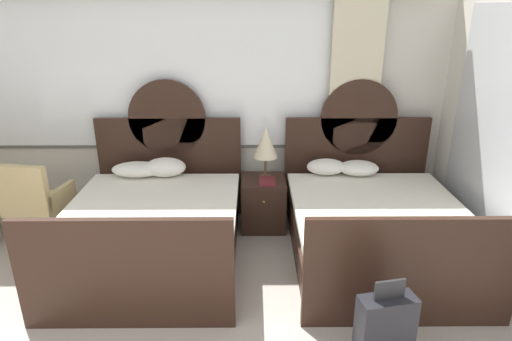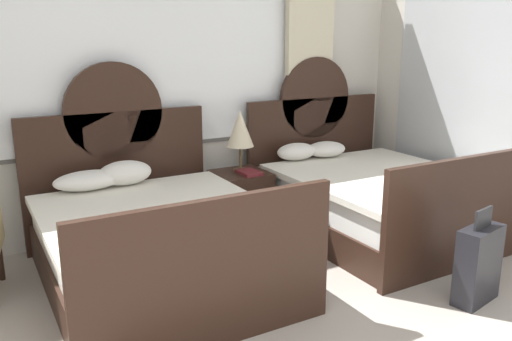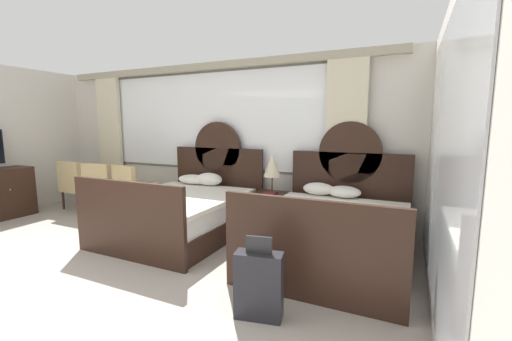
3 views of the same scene
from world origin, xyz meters
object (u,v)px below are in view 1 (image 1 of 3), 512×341
(suitcase_on_floor, at_px, (384,331))
(nightstand_between_beds, at_px, (263,203))
(bed_near_mirror, at_px, (373,224))
(table_lamp_on_nightstand, at_px, (266,143))
(book_on_nightstand, at_px, (267,181))
(bed_near_window, at_px, (155,225))
(armchair_by_window_left, at_px, (35,198))

(suitcase_on_floor, bearing_deg, nightstand_between_beds, 110.55)
(bed_near_mirror, xyz_separation_m, table_lamp_on_nightstand, (-1.09, 0.70, 0.66))
(book_on_nightstand, bearing_deg, suitcase_on_floor, -69.50)
(suitcase_on_floor, bearing_deg, table_lamp_on_nightstand, 109.64)
(suitcase_on_floor, bearing_deg, book_on_nightstand, 110.50)
(bed_near_window, xyz_separation_m, suitcase_on_floor, (1.93, -1.50, -0.07))
(table_lamp_on_nightstand, relative_size, armchair_by_window_left, 0.64)
(nightstand_between_beds, xyz_separation_m, suitcase_on_floor, (0.81, -2.15, -0.01))
(nightstand_between_beds, bearing_deg, armchair_by_window_left, -172.68)
(bed_near_window, xyz_separation_m, nightstand_between_beds, (1.12, 0.65, -0.06))
(nightstand_between_beds, relative_size, book_on_nightstand, 2.31)
(table_lamp_on_nightstand, bearing_deg, nightstand_between_beds, -116.54)
(nightstand_between_beds, height_order, suitcase_on_floor, suitcase_on_floor)
(bed_near_mirror, height_order, suitcase_on_floor, bed_near_mirror)
(nightstand_between_beds, bearing_deg, table_lamp_on_nightstand, 63.46)
(bed_near_window, bearing_deg, table_lamp_on_nightstand, 31.32)
(armchair_by_window_left, bearing_deg, bed_near_mirror, -5.36)
(table_lamp_on_nightstand, bearing_deg, book_on_nightstand, -83.31)
(nightstand_between_beds, relative_size, suitcase_on_floor, 0.84)
(book_on_nightstand, bearing_deg, bed_near_window, -154.65)
(bed_near_window, bearing_deg, suitcase_on_floor, -37.88)
(book_on_nightstand, height_order, armchair_by_window_left, armchair_by_window_left)
(nightstand_between_beds, distance_m, table_lamp_on_nightstand, 0.72)
(nightstand_between_beds, relative_size, armchair_by_window_left, 0.64)
(table_lamp_on_nightstand, distance_m, armchair_by_window_left, 2.58)
(bed_near_window, height_order, armchair_by_window_left, bed_near_window)
(book_on_nightstand, distance_m, suitcase_on_floor, 2.22)
(table_lamp_on_nightstand, relative_size, suitcase_on_floor, 0.84)
(suitcase_on_floor, bearing_deg, bed_near_window, 142.12)
(table_lamp_on_nightstand, bearing_deg, bed_near_mirror, -32.72)
(nightstand_between_beds, height_order, book_on_nightstand, book_on_nightstand)
(bed_near_mirror, height_order, nightstand_between_beds, bed_near_mirror)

